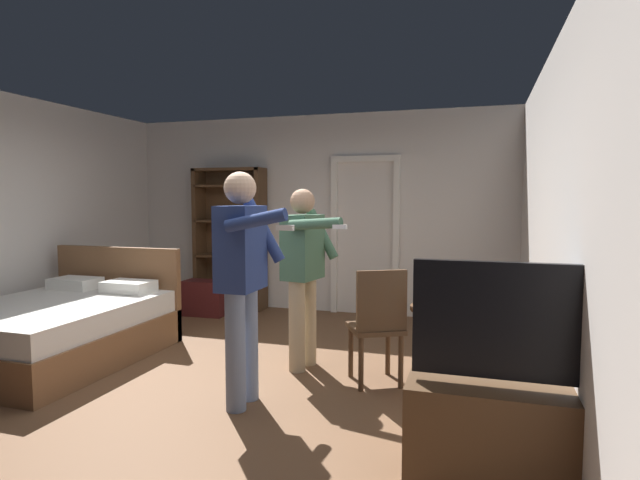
{
  "coord_description": "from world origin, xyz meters",
  "views": [
    {
      "loc": [
        2.18,
        -3.79,
        1.57
      ],
      "look_at": [
        0.89,
        0.35,
        1.21
      ],
      "focal_mm": 28.77,
      "sensor_mm": 36.0,
      "label": 1
    }
  ],
  "objects_px": {
    "person_striped_shirt": "(304,266)",
    "tv_flatscreen": "(513,426)",
    "bookshelf": "(231,233)",
    "side_table": "(454,334)",
    "laptop": "(451,301)",
    "bottle_on_table": "(473,296)",
    "bed": "(59,328)",
    "person_blue_shirt": "(242,272)",
    "wooden_chair": "(378,322)",
    "suitcase_dark": "(205,298)"
  },
  "relations": [
    {
      "from": "person_striped_shirt",
      "to": "tv_flatscreen",
      "type": "bearing_deg",
      "value": -42.68
    },
    {
      "from": "bookshelf",
      "to": "side_table",
      "type": "height_order",
      "value": "bookshelf"
    },
    {
      "from": "laptop",
      "to": "bottle_on_table",
      "type": "height_order",
      "value": "bottle_on_table"
    },
    {
      "from": "bed",
      "to": "person_blue_shirt",
      "type": "bearing_deg",
      "value": -12.3
    },
    {
      "from": "side_table",
      "to": "bottle_on_table",
      "type": "bearing_deg",
      "value": -29.74
    },
    {
      "from": "bed",
      "to": "person_striped_shirt",
      "type": "height_order",
      "value": "person_striped_shirt"
    },
    {
      "from": "laptop",
      "to": "person_striped_shirt",
      "type": "distance_m",
      "value": 1.37
    },
    {
      "from": "tv_flatscreen",
      "to": "person_striped_shirt",
      "type": "bearing_deg",
      "value": 137.32
    },
    {
      "from": "laptop",
      "to": "bed",
      "type": "bearing_deg",
      "value": -176.86
    },
    {
      "from": "bookshelf",
      "to": "laptop",
      "type": "relative_size",
      "value": 5.81
    },
    {
      "from": "bookshelf",
      "to": "tv_flatscreen",
      "type": "xyz_separation_m",
      "value": [
        3.58,
        -3.78,
        -0.7
      ]
    },
    {
      "from": "bed",
      "to": "bottle_on_table",
      "type": "relative_size",
      "value": 7.26
    },
    {
      "from": "bookshelf",
      "to": "tv_flatscreen",
      "type": "distance_m",
      "value": 5.25
    },
    {
      "from": "bookshelf",
      "to": "wooden_chair",
      "type": "bearing_deg",
      "value": -43.2
    },
    {
      "from": "bed",
      "to": "bottle_on_table",
      "type": "distance_m",
      "value": 3.91
    },
    {
      "from": "tv_flatscreen",
      "to": "laptop",
      "type": "height_order",
      "value": "tv_flatscreen"
    },
    {
      "from": "side_table",
      "to": "suitcase_dark",
      "type": "height_order",
      "value": "side_table"
    },
    {
      "from": "bed",
      "to": "person_blue_shirt",
      "type": "height_order",
      "value": "person_blue_shirt"
    },
    {
      "from": "tv_flatscreen",
      "to": "bottle_on_table",
      "type": "bearing_deg",
      "value": 99.99
    },
    {
      "from": "bookshelf",
      "to": "laptop",
      "type": "xyz_separation_m",
      "value": [
        3.18,
        -2.44,
        -0.32
      ]
    },
    {
      "from": "tv_flatscreen",
      "to": "side_table",
      "type": "bearing_deg",
      "value": 104.99
    },
    {
      "from": "tv_flatscreen",
      "to": "side_table",
      "type": "xyz_separation_m",
      "value": [
        -0.37,
        1.37,
        0.11
      ]
    },
    {
      "from": "bed",
      "to": "side_table",
      "type": "relative_size",
      "value": 2.79
    },
    {
      "from": "wooden_chair",
      "to": "laptop",
      "type": "bearing_deg",
      "value": -0.6
    },
    {
      "from": "bookshelf",
      "to": "side_table",
      "type": "bearing_deg",
      "value": -36.79
    },
    {
      "from": "laptop",
      "to": "side_table",
      "type": "bearing_deg",
      "value": 57.18
    },
    {
      "from": "person_striped_shirt",
      "to": "suitcase_dark",
      "type": "xyz_separation_m",
      "value": [
        -1.97,
        1.62,
        -0.72
      ]
    },
    {
      "from": "side_table",
      "to": "laptop",
      "type": "height_order",
      "value": "laptop"
    },
    {
      "from": "wooden_chair",
      "to": "person_striped_shirt",
      "type": "bearing_deg",
      "value": 161.25
    },
    {
      "from": "tv_flatscreen",
      "to": "person_blue_shirt",
      "type": "height_order",
      "value": "person_blue_shirt"
    },
    {
      "from": "bottle_on_table",
      "to": "wooden_chair",
      "type": "relative_size",
      "value": 0.28
    },
    {
      "from": "bed",
      "to": "suitcase_dark",
      "type": "distance_m",
      "value": 2.13
    },
    {
      "from": "laptop",
      "to": "person_striped_shirt",
      "type": "relative_size",
      "value": 0.21
    },
    {
      "from": "person_striped_shirt",
      "to": "side_table",
      "type": "bearing_deg",
      "value": -8.97
    },
    {
      "from": "person_striped_shirt",
      "to": "suitcase_dark",
      "type": "height_order",
      "value": "person_striped_shirt"
    },
    {
      "from": "person_blue_shirt",
      "to": "bottle_on_table",
      "type": "bearing_deg",
      "value": 21.49
    },
    {
      "from": "wooden_chair",
      "to": "bed",
      "type": "bearing_deg",
      "value": -176.15
    },
    {
      "from": "tv_flatscreen",
      "to": "person_blue_shirt",
      "type": "bearing_deg",
      "value": 161.11
    },
    {
      "from": "tv_flatscreen",
      "to": "wooden_chair",
      "type": "xyz_separation_m",
      "value": [
        -0.98,
        1.34,
        0.17
      ]
    },
    {
      "from": "bookshelf",
      "to": "person_striped_shirt",
      "type": "height_order",
      "value": "bookshelf"
    },
    {
      "from": "bed",
      "to": "person_striped_shirt",
      "type": "distance_m",
      "value": 2.51
    },
    {
      "from": "bookshelf",
      "to": "wooden_chair",
      "type": "height_order",
      "value": "bookshelf"
    },
    {
      "from": "tv_flatscreen",
      "to": "person_striped_shirt",
      "type": "height_order",
      "value": "person_striped_shirt"
    },
    {
      "from": "bookshelf",
      "to": "wooden_chair",
      "type": "relative_size",
      "value": 2.01
    },
    {
      "from": "person_striped_shirt",
      "to": "suitcase_dark",
      "type": "distance_m",
      "value": 2.65
    },
    {
      "from": "bed",
      "to": "bottle_on_table",
      "type": "height_order",
      "value": "bed"
    },
    {
      "from": "bottle_on_table",
      "to": "suitcase_dark",
      "type": "xyz_separation_m",
      "value": [
        -3.46,
        1.92,
        -0.58
      ]
    },
    {
      "from": "bookshelf",
      "to": "bottle_on_table",
      "type": "xyz_separation_m",
      "value": [
        3.35,
        -2.48,
        -0.26
      ]
    },
    {
      "from": "tv_flatscreen",
      "to": "person_striped_shirt",
      "type": "relative_size",
      "value": 0.75
    },
    {
      "from": "bottle_on_table",
      "to": "person_blue_shirt",
      "type": "xyz_separation_m",
      "value": [
        -1.65,
        -0.65,
        0.21
      ]
    }
  ]
}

